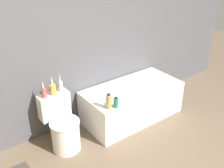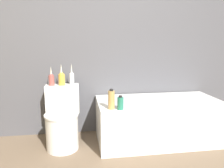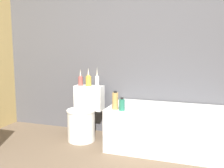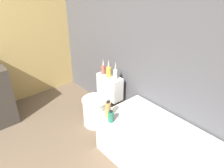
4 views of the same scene
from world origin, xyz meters
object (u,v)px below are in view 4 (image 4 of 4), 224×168
Objects in this scene: toilet at (100,104)px; shampoo_bottle_tall at (108,110)px; vase_silver at (109,71)px; shampoo_bottle_short at (111,117)px; vase_bronze at (115,73)px; bathtub at (162,152)px; vase_gold at (103,69)px.

toilet is 0.67m from shampoo_bottle_tall.
vase_silver is 0.80m from shampoo_bottle_short.
vase_bronze is 1.73× the size of shampoo_bottle_short.
bathtub is 0.67m from shampoo_bottle_short.
vase_bronze reaches higher than toilet.
vase_silver reaches higher than toilet.
toilet is 0.52m from vase_bronze.
vase_silver reaches higher than bathtub.
vase_gold reaches higher than toilet.
vase_bronze is 0.64m from shampoo_bottle_tall.
shampoo_bottle_tall is (0.53, -0.44, -0.16)m from vase_silver.
vase_bronze is (-1.02, 0.20, 0.51)m from bathtub.
bathtub is at bearing -8.26° from vase_gold.
shampoo_bottle_tall is 0.10m from shampoo_bottle_short.
vase_silver is at bearing 142.33° from shampoo_bottle_short.
bathtub is 1.36m from vase_gold.
shampoo_bottle_tall is (-0.61, -0.26, 0.35)m from bathtub.
shampoo_bottle_tall is at bearing -34.41° from vase_gold.
shampoo_bottle_short is at bearing -37.67° from vase_silver.
vase_gold is 0.12m from vase_silver.
shampoo_bottle_tall is (0.41, -0.46, -0.16)m from vase_bronze.
shampoo_bottle_tall reaches higher than toilet.
vase_silver is at bearing 90.00° from toilet.
bathtub is at bearing -0.91° from toilet.
shampoo_bottle_tall is at bearing -40.07° from vase_silver.
shampoo_bottle_short is at bearing -32.85° from vase_gold.
vase_silver is (-1.13, 0.18, 0.51)m from bathtub.
bathtub is 5.86× the size of vase_silver.
toilet is 4.64× the size of shampoo_bottle_short.
toilet is 2.69× the size of vase_bronze.
toilet is 3.03× the size of vase_gold.
shampoo_bottle_tall is at bearing -156.95° from bathtub.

